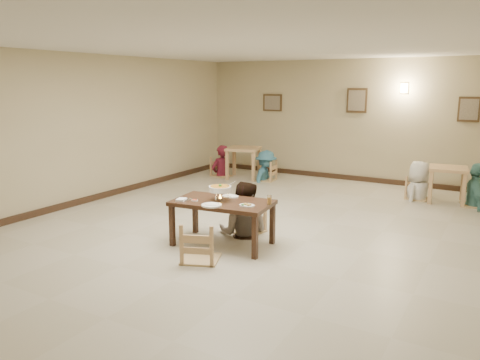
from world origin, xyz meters
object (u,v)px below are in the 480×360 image
Objects in this scene: drink_glass at (269,200)px; bg_table_right at (448,174)px; main_table at (222,206)px; curry_warmer at (220,189)px; bg_table_left at (244,153)px; bg_diner_d at (479,163)px; bg_diner_c at (421,161)px; bg_diner_a at (221,145)px; bg_chair_ll at (221,158)px; main_diner at (244,182)px; bg_chair_rl at (419,178)px; bg_chair_lr at (266,162)px; chair_near at (200,223)px; bg_chair_rr at (477,181)px; bg_diner_b at (266,150)px; chair_far at (247,202)px.

drink_glass is 4.76m from bg_table_right.
bg_table_right is at bearing 54.09° from main_table.
curry_warmer is 0.77m from drink_glass.
bg_table_left is 5.40m from bg_diner_d.
bg_diner_a is at bearing -74.34° from bg_diner_c.
bg_diner_a is (-2.90, 4.51, 0.22)m from main_table.
bg_diner_d is (3.13, 4.48, 0.26)m from main_table.
bg_diner_d is (6.03, -0.03, 0.39)m from bg_chair_ll.
bg_diner_a is (-3.60, 4.35, 0.08)m from drink_glass.
bg_diner_d reaches higher than bg_table_left.
main_diner is 0.61m from curry_warmer.
drink_glass is 4.55m from bg_chair_rl.
bg_chair_rl is at bearing 83.61° from bg_chair_lr.
main_diner is 4.60× the size of curry_warmer.
main_diner reaches higher than bg_diner_d.
curry_warmer is at bearing -102.39° from chair_near.
bg_table_left is 5.40m from bg_chair_rr.
chair_near is (0.08, -0.69, -0.08)m from main_table.
bg_table_left reaches higher than bg_table_right.
main_table is 0.95× the size of bg_diner_c.
main_table is 4.06× the size of curry_warmer.
chair_near is 1.10× the size of bg_chair_ll.
bg_diner_c is at bearing -108.88° from bg_chair_rr.
drink_glass reaches higher than main_table.
bg_chair_rl is at bearing 72.78° from drink_glass.
bg_diner_b is 0.88× the size of bg_diner_d.
bg_table_left reaches higher than main_table.
bg_chair_rr is (0.54, -0.05, -0.09)m from bg_table_right.
bg_table_left is at bearing 73.14° from bg_diner_d.
bg_diner_d is at bearing -82.14° from bg_chair_rl.
bg_chair_rr is (1.09, -0.03, 0.05)m from bg_chair_rl.
bg_chair_ll is (-2.91, 3.78, -0.03)m from chair_far.
main_table is 5.37m from bg_diner_a.
bg_diner_b is at bearing 72.57° from bg_diner_d.
bg_chair_rr is at bearing -144.98° from main_diner.
bg_table_right is 0.59m from bg_diner_c.
chair_near reaches higher than bg_chair_rr.
bg_chair_rr reaches higher than drink_glass.
bg_table_left is at bearing -76.35° from main_diner.
drink_glass is 0.14× the size of bg_chair_ll.
drink_glass is at bearing -113.39° from bg_table_right.
bg_chair_lr reaches higher than main_table.
bg_diner_c is (3.68, -0.12, 0.05)m from bg_diner_b.
bg_chair_ll is (-2.90, 4.51, -0.13)m from main_table.
curry_warmer is 5.50m from bg_chair_rr.
bg_diner_c is at bearing -74.90° from bg_chair_ll.
bg_chair_rr is at bearing -5.70° from bg_table_right.
bg_chair_ll is at bearing -69.47° from main_diner.
main_table is 5.47m from bg_diner_d.
bg_diner_a reaches higher than bg_table_right.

